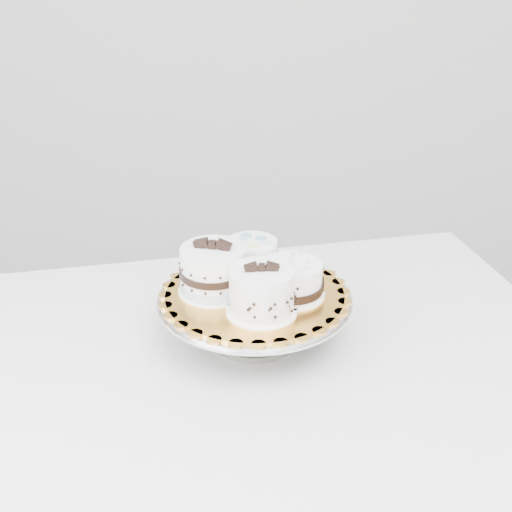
{
  "coord_description": "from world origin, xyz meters",
  "views": [
    {
      "loc": [
        -0.02,
        -0.59,
        1.38
      ],
      "look_at": [
        0.02,
        0.33,
        0.92
      ],
      "focal_mm": 45.0,
      "sensor_mm": 36.0,
      "label": 1
    }
  ],
  "objects_px": {
    "cake_board": "(255,294)",
    "cake_swirl": "(262,293)",
    "cake_ribbon": "(292,280)",
    "cake_stand": "(255,309)",
    "cake_dots": "(252,257)",
    "table": "(237,397)",
    "cake_banded": "(213,272)"
  },
  "relations": [
    {
      "from": "cake_board",
      "to": "cake_swirl",
      "type": "xyz_separation_m",
      "value": [
        0.01,
        -0.06,
        0.04
      ]
    },
    {
      "from": "cake_ribbon",
      "to": "cake_swirl",
      "type": "bearing_deg",
      "value": -128.69
    },
    {
      "from": "cake_dots",
      "to": "cake_stand",
      "type": "bearing_deg",
      "value": -95.04
    },
    {
      "from": "cake_board",
      "to": "cake_swirl",
      "type": "height_order",
      "value": "cake_swirl"
    },
    {
      "from": "table",
      "to": "cake_stand",
      "type": "distance_m",
      "value": 0.16
    },
    {
      "from": "cake_dots",
      "to": "cake_ribbon",
      "type": "distance_m",
      "value": 0.1
    },
    {
      "from": "cake_stand",
      "to": "cake_ribbon",
      "type": "distance_m",
      "value": 0.09
    },
    {
      "from": "cake_stand",
      "to": "cake_dots",
      "type": "xyz_separation_m",
      "value": [
        -0.0,
        0.07,
        0.07
      ]
    },
    {
      "from": "cake_swirl",
      "to": "cake_ribbon",
      "type": "xyz_separation_m",
      "value": [
        0.05,
        0.05,
        -0.01
      ]
    },
    {
      "from": "cake_board",
      "to": "cake_banded",
      "type": "bearing_deg",
      "value": 171.92
    },
    {
      "from": "cake_banded",
      "to": "cake_ribbon",
      "type": "relative_size",
      "value": 1.14
    },
    {
      "from": "table",
      "to": "cake_swirl",
      "type": "bearing_deg",
      "value": -16.77
    },
    {
      "from": "table",
      "to": "cake_banded",
      "type": "distance_m",
      "value": 0.22
    },
    {
      "from": "cake_board",
      "to": "cake_swirl",
      "type": "relative_size",
      "value": 2.64
    },
    {
      "from": "cake_dots",
      "to": "cake_swirl",
      "type": "bearing_deg",
      "value": -92.32
    },
    {
      "from": "cake_board",
      "to": "cake_ribbon",
      "type": "distance_m",
      "value": 0.07
    },
    {
      "from": "table",
      "to": "cake_ribbon",
      "type": "bearing_deg",
      "value": 16.79
    },
    {
      "from": "cake_stand",
      "to": "cake_banded",
      "type": "relative_size",
      "value": 2.47
    },
    {
      "from": "cake_stand",
      "to": "cake_board",
      "type": "xyz_separation_m",
      "value": [
        0.0,
        0.0,
        0.03
      ]
    },
    {
      "from": "table",
      "to": "cake_ribbon",
      "type": "height_order",
      "value": "cake_ribbon"
    },
    {
      "from": "cake_board",
      "to": "cake_swirl",
      "type": "bearing_deg",
      "value": -82.22
    },
    {
      "from": "cake_board",
      "to": "cake_ribbon",
      "type": "height_order",
      "value": "cake_ribbon"
    },
    {
      "from": "cake_dots",
      "to": "cake_ribbon",
      "type": "bearing_deg",
      "value": -56.49
    },
    {
      "from": "cake_stand",
      "to": "cake_ribbon",
      "type": "height_order",
      "value": "cake_ribbon"
    },
    {
      "from": "table",
      "to": "cake_ribbon",
      "type": "xyz_separation_m",
      "value": [
        0.1,
        0.05,
        0.2
      ]
    },
    {
      "from": "cake_swirl",
      "to": "cake_dots",
      "type": "distance_m",
      "value": 0.13
    },
    {
      "from": "cake_ribbon",
      "to": "cake_dots",
      "type": "bearing_deg",
      "value": 137.35
    },
    {
      "from": "cake_banded",
      "to": "cake_dots",
      "type": "xyz_separation_m",
      "value": [
        0.07,
        0.06,
        -0.0
      ]
    },
    {
      "from": "cake_stand",
      "to": "cake_ribbon",
      "type": "xyz_separation_m",
      "value": [
        0.06,
        -0.01,
        0.06
      ]
    },
    {
      "from": "cake_board",
      "to": "cake_swirl",
      "type": "distance_m",
      "value": 0.07
    },
    {
      "from": "table",
      "to": "cake_stand",
      "type": "xyz_separation_m",
      "value": [
        0.03,
        0.06,
        0.14
      ]
    },
    {
      "from": "cake_stand",
      "to": "cake_banded",
      "type": "height_order",
      "value": "cake_banded"
    }
  ]
}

